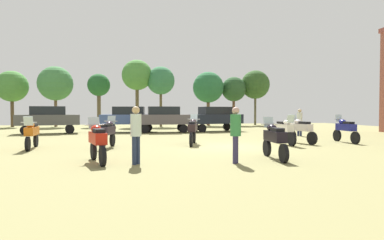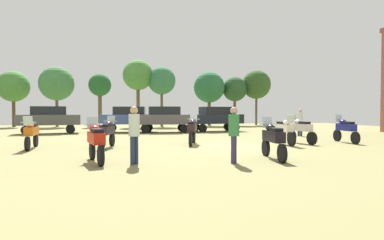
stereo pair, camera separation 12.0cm
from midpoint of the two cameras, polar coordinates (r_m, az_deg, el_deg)
ground_plane at (r=15.09m, az=6.43°, el=-4.75°), size 44.00×52.00×0.02m
motorcycle_2 at (r=17.34m, az=19.04°, el=-1.56°), size 0.70×2.17×1.48m
motorcycle_3 at (r=16.43m, az=16.29°, el=-1.70°), size 0.62×2.14×1.49m
motorcycle_4 at (r=11.36m, az=14.54°, el=-3.23°), size 0.62×2.19×1.45m
motorcycle_5 at (r=15.64m, az=-26.48°, el=-2.04°), size 0.62×2.25×1.44m
motorcycle_6 at (r=18.59m, az=25.86°, el=-1.44°), size 0.62×2.20×1.47m
motorcycle_7 at (r=14.88m, az=-14.63°, el=-2.10°), size 0.73×2.13×1.44m
motorcycle_9 at (r=15.76m, az=0.28°, el=-1.74°), size 0.83×2.25×1.50m
motorcycle_10 at (r=10.73m, az=-16.45°, el=-3.51°), size 0.81×2.06×1.45m
car_1 at (r=26.17m, az=4.36°, el=0.53°), size 4.57×2.61×2.00m
car_2 at (r=24.89m, az=-4.85°, el=0.48°), size 4.32×1.84×2.00m
car_3 at (r=25.75m, az=-24.00°, el=0.38°), size 4.57×2.60×2.00m
car_4 at (r=25.56m, az=-10.92°, el=0.48°), size 4.46×2.23×2.00m
person_1 at (r=22.32m, az=18.84°, el=-0.03°), size 0.48×0.48×1.79m
person_2 at (r=10.09m, az=-9.93°, el=-1.82°), size 0.48×0.48×1.81m
person_3 at (r=10.23m, az=7.80°, el=-1.83°), size 0.47×0.47×1.79m
tree_1 at (r=36.70m, az=3.18°, el=5.80°), size 3.51×3.51×6.12m
tree_2 at (r=36.71m, az=-22.89°, el=5.97°), size 3.58×3.58×6.34m
tree_3 at (r=38.22m, az=-29.15°, el=5.21°), size 3.20×3.20×5.82m
tree_4 at (r=35.61m, az=-16.01°, el=5.84°), size 2.37×2.37×5.62m
tree_5 at (r=34.84m, az=-5.33°, el=6.95°), size 3.01×3.01×6.44m
tree_6 at (r=38.77m, az=11.49°, el=6.17°), size 3.36×3.36×6.46m
tree_7 at (r=34.93m, az=-9.50°, el=7.81°), size 3.22×3.22×7.11m
tree_9 at (r=37.75m, az=7.72°, el=5.42°), size 2.84×2.84×5.63m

